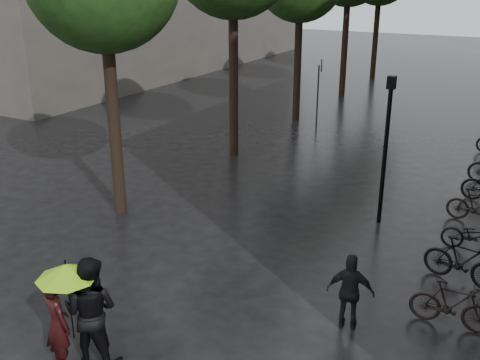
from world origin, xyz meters
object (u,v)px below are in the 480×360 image
Objects in this scene: pedestrian_walking at (350,292)px; lamp_post at (387,137)px; person_burgundy at (58,324)px; person_black at (91,311)px.

pedestrian_walking is 5.19m from lamp_post.
lamp_post is at bearing -91.22° from person_burgundy.
lamp_post reaches higher than person_black.
lamp_post is (3.03, 8.23, 1.51)m from person_burgundy.
pedestrian_walking is (3.80, 3.36, -0.09)m from person_burgundy.
person_black reaches higher than person_burgundy.
pedestrian_walking is at bearing -80.99° from lamp_post.
lamp_post reaches higher than pedestrian_walking.
person_burgundy is 0.85× the size of person_black.
person_burgundy is 8.90m from lamp_post.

